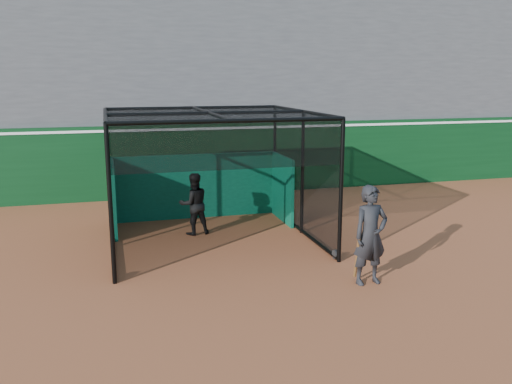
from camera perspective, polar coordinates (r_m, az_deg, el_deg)
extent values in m
plane|color=brown|center=(11.25, -2.23, -9.34)|extent=(120.00, 120.00, 0.00)
cube|color=#093214|center=(19.07, -8.14, 3.32)|extent=(50.00, 0.45, 2.50)
cube|color=white|center=(18.93, -8.23, 6.61)|extent=(50.00, 0.50, 0.08)
cube|color=#4C4C4F|center=(22.70, -9.63, 11.30)|extent=(50.00, 7.85, 7.75)
cube|color=#085138|center=(16.01, -6.33, 0.61)|extent=(4.79, 0.10, 1.90)
cylinder|color=black|center=(11.63, -14.68, -8.43)|extent=(0.08, 0.22, 0.22)
cylinder|color=black|center=(12.63, 8.34, -6.52)|extent=(0.08, 0.22, 0.22)
cylinder|color=black|center=(15.93, -14.98, -2.89)|extent=(0.08, 0.22, 0.22)
cylinder|color=black|center=(16.67, 2.15, -1.82)|extent=(0.08, 0.22, 0.22)
imported|color=black|center=(14.35, -6.56, -1.25)|extent=(0.88, 0.73, 1.64)
imported|color=black|center=(11.05, 11.95, -4.48)|extent=(0.78, 0.55, 2.02)
cylinder|color=#593819|center=(11.12, 10.57, -6.79)|extent=(0.15, 0.35, 0.92)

